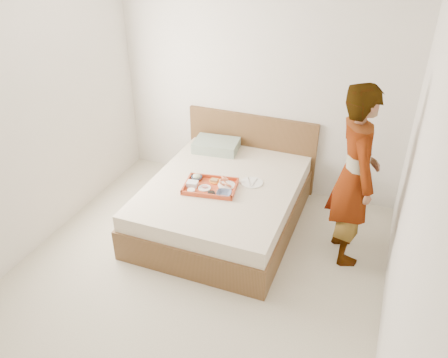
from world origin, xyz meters
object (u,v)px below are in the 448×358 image
bed (223,203)px  person (355,176)px  tray (210,186)px  dinner_plate (252,183)px

bed → person: size_ratio=1.09×
tray → person: bearing=-4.2°
bed → dinner_plate: (0.29, 0.12, 0.27)m
tray → dinner_plate: tray is taller
bed → tray: bearing=-121.0°
bed → person: bearing=-1.0°
bed → tray: 0.34m
bed → tray: tray is taller
bed → tray: (-0.09, -0.15, 0.29)m
dinner_plate → tray: bearing=-145.3°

